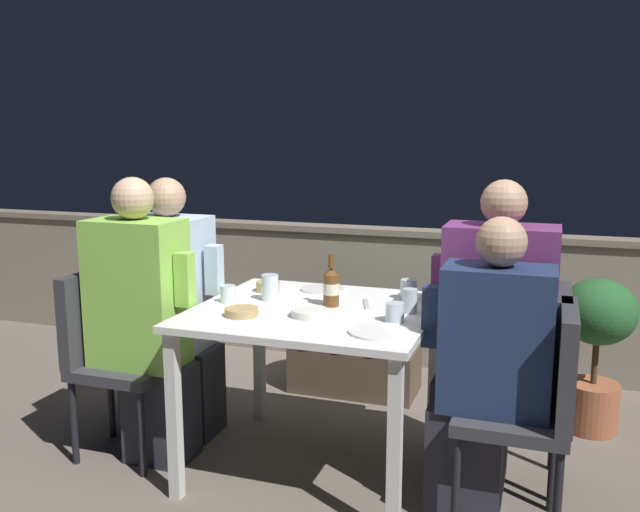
% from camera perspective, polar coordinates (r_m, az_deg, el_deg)
% --- Properties ---
extents(ground_plane, '(16.00, 16.00, 0.00)m').
position_cam_1_polar(ground_plane, '(3.24, -0.43, -17.38)').
color(ground_plane, '#665B51').
extents(parapet_wall, '(9.00, 0.18, 0.90)m').
position_cam_1_polar(parapet_wall, '(4.50, 6.25, -3.27)').
color(parapet_wall, gray).
rests_on(parapet_wall, ground_plane).
extents(dining_table, '(1.03, 0.95, 0.75)m').
position_cam_1_polar(dining_table, '(2.99, -0.45, -6.07)').
color(dining_table, white).
rests_on(dining_table, ground_plane).
extents(planter_hedge, '(0.73, 0.47, 0.58)m').
position_cam_1_polar(planter_hedge, '(4.01, 2.98, -6.84)').
color(planter_hedge, brown).
rests_on(planter_hedge, ground_plane).
extents(chair_left_near, '(0.43, 0.42, 0.87)m').
position_cam_1_polar(chair_left_near, '(3.36, -17.25, -7.11)').
color(chair_left_near, '#333338').
rests_on(chair_left_near, ground_plane).
extents(person_green_blouse, '(0.49, 0.26, 1.32)m').
position_cam_1_polar(person_green_blouse, '(3.21, -14.58, -5.29)').
color(person_green_blouse, '#282833').
rests_on(person_green_blouse, ground_plane).
extents(chair_left_far, '(0.43, 0.42, 0.87)m').
position_cam_1_polar(chair_left_far, '(3.59, -14.62, -5.85)').
color(chair_left_far, '#333338').
rests_on(chair_left_far, ground_plane).
extents(person_blue_shirt, '(0.48, 0.26, 1.30)m').
position_cam_1_polar(person_blue_shirt, '(3.46, -12.03, -4.22)').
color(person_blue_shirt, '#282833').
rests_on(person_blue_shirt, ground_plane).
extents(chair_right_near, '(0.43, 0.42, 0.87)m').
position_cam_1_polar(chair_right_near, '(2.75, 17.92, -11.09)').
color(chair_right_near, '#333338').
rests_on(chair_right_near, ground_plane).
extents(person_navy_jumper, '(0.49, 0.26, 1.20)m').
position_cam_1_polar(person_navy_jumper, '(2.73, 13.81, -9.35)').
color(person_navy_jumper, '#282833').
rests_on(person_navy_jumper, ground_plane).
extents(chair_right_far, '(0.43, 0.42, 0.87)m').
position_cam_1_polar(chair_right_far, '(3.02, 17.73, -9.09)').
color(chair_right_far, '#333338').
rests_on(chair_right_far, ground_plane).
extents(person_purple_stripe, '(0.52, 0.26, 1.32)m').
position_cam_1_polar(person_purple_stripe, '(2.99, 14.14, -6.46)').
color(person_purple_stripe, '#282833').
rests_on(person_purple_stripe, ground_plane).
extents(beer_bottle, '(0.07, 0.07, 0.23)m').
position_cam_1_polar(beer_bottle, '(2.99, 0.95, -2.58)').
color(beer_bottle, brown).
rests_on(beer_bottle, dining_table).
extents(plate_0, '(0.21, 0.21, 0.01)m').
position_cam_1_polar(plate_0, '(3.30, 0.25, -2.81)').
color(plate_0, silver).
rests_on(plate_0, dining_table).
extents(plate_1, '(0.23, 0.23, 0.01)m').
position_cam_1_polar(plate_1, '(2.62, 4.96, -6.36)').
color(plate_1, white).
rests_on(plate_1, dining_table).
extents(bowl_0, '(0.11, 0.11, 0.05)m').
position_cam_1_polar(bowl_0, '(3.28, -4.41, -2.52)').
color(bowl_0, tan).
rests_on(bowl_0, dining_table).
extents(bowl_1, '(0.16, 0.16, 0.03)m').
position_cam_1_polar(bowl_1, '(2.83, -0.90, -4.74)').
color(bowl_1, silver).
rests_on(bowl_1, dining_table).
extents(bowl_2, '(0.14, 0.14, 0.04)m').
position_cam_1_polar(bowl_2, '(2.86, -6.63, -4.64)').
color(bowl_2, tan).
rests_on(bowl_2, dining_table).
extents(glass_cup_0, '(0.07, 0.07, 0.08)m').
position_cam_1_polar(glass_cup_0, '(3.09, -7.75, -3.19)').
color(glass_cup_0, silver).
rests_on(glass_cup_0, dining_table).
extents(glass_cup_1, '(0.08, 0.08, 0.12)m').
position_cam_1_polar(glass_cup_1, '(3.10, -4.23, -2.66)').
color(glass_cup_1, silver).
rests_on(glass_cup_1, dining_table).
extents(glass_cup_2, '(0.08, 0.08, 0.08)m').
position_cam_1_polar(glass_cup_2, '(2.77, 6.33, -4.73)').
color(glass_cup_2, silver).
rests_on(glass_cup_2, dining_table).
extents(glass_cup_3, '(0.08, 0.08, 0.09)m').
position_cam_1_polar(glass_cup_3, '(3.14, 7.46, -2.81)').
color(glass_cup_3, silver).
rests_on(glass_cup_3, dining_table).
extents(glass_cup_4, '(0.06, 0.06, 0.10)m').
position_cam_1_polar(glass_cup_4, '(2.91, 7.59, -3.76)').
color(glass_cup_4, silver).
rests_on(glass_cup_4, dining_table).
extents(fork_0, '(0.07, 0.17, 0.01)m').
position_cam_1_polar(fork_0, '(3.03, 3.93, -4.06)').
color(fork_0, silver).
rests_on(fork_0, dining_table).
extents(potted_plant, '(0.37, 0.37, 0.80)m').
position_cam_1_polar(potted_plant, '(3.70, 22.27, -6.46)').
color(potted_plant, '#9E5638').
rests_on(potted_plant, ground_plane).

